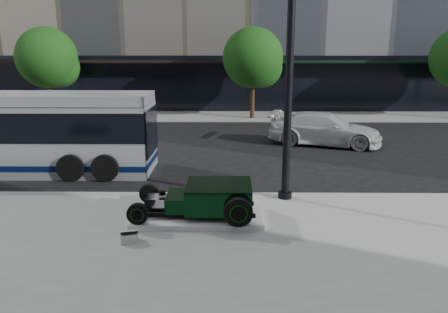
{
  "coord_description": "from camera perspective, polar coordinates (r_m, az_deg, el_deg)",
  "views": [
    {
      "loc": [
        -0.47,
        -15.04,
        4.55
      ],
      "look_at": [
        -0.63,
        -1.66,
        1.2
      ],
      "focal_mm": 35.0,
      "sensor_mm": 36.0,
      "label": 1
    }
  ],
  "objects": [
    {
      "name": "lamppost",
      "position": [
        12.7,
        8.48,
        9.58
      ],
      "size": [
        0.41,
        0.41,
        7.51
      ],
      "color": "black",
      "rests_on": "sidewalk_near"
    },
    {
      "name": "white_sedan",
      "position": [
        21.41,
        13.0,
        3.53
      ],
      "size": [
        5.69,
        3.65,
        1.53
      ],
      "primitive_type": "imported",
      "rotation": [
        0.0,
        0.0,
        1.26
      ],
      "color": "silver",
      "rests_on": "ground"
    },
    {
      "name": "hot_rod",
      "position": [
        11.58,
        -1.75,
        -5.38
      ],
      "size": [
        3.22,
        2.0,
        0.81
      ],
      "color": "black",
      "rests_on": "display_plinth"
    },
    {
      "name": "sidewalk_far",
      "position": [
        29.38,
        1.62,
        5.28
      ],
      "size": [
        70.0,
        4.0,
        0.12
      ],
      "primitive_type": "cube",
      "color": "gray",
      "rests_on": "ground"
    },
    {
      "name": "ground",
      "position": [
        15.72,
        2.39,
        -2.78
      ],
      "size": [
        120.0,
        120.0,
        0.0
      ],
      "primitive_type": "plane",
      "color": "black",
      "rests_on": "ground"
    },
    {
      "name": "display_plinth",
      "position": [
        11.78,
        -3.37,
        -7.67
      ],
      "size": [
        3.4,
        1.8,
        0.15
      ],
      "primitive_type": "cube",
      "color": "silver",
      "rests_on": "sidewalk_near"
    },
    {
      "name": "street_trees",
      "position": [
        28.16,
        4.09,
        12.44
      ],
      "size": [
        29.8,
        3.8,
        5.7
      ],
      "color": "black",
      "rests_on": "sidewalk_far"
    },
    {
      "name": "info_plaque",
      "position": [
        10.62,
        -12.28,
        -10.21
      ],
      "size": [
        0.47,
        0.4,
        0.31
      ],
      "color": "silver",
      "rests_on": "sidewalk_near"
    }
  ]
}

